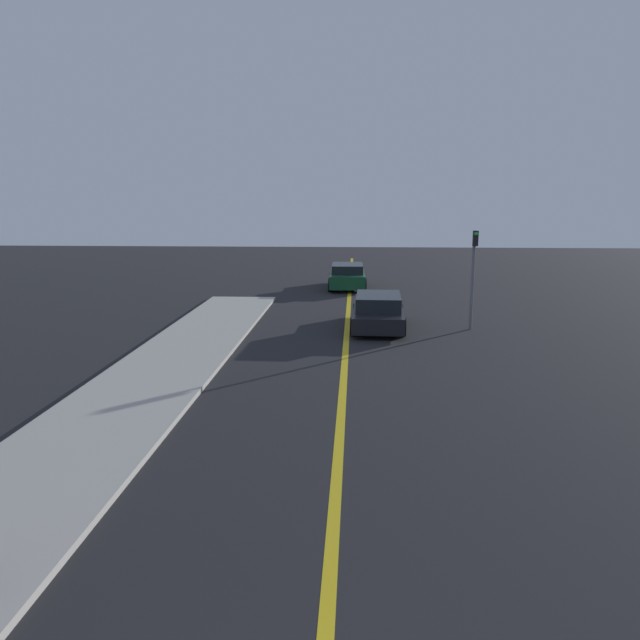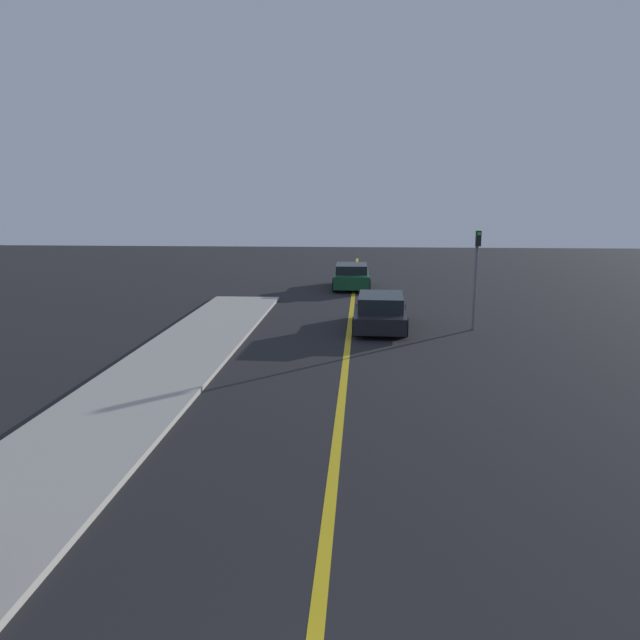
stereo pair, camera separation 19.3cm
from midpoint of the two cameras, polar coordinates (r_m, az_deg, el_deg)
The scene contains 5 objects.
road_center_line at distance 21.38m, azimuth 2.85°, elevation -1.96°, with size 0.20×60.00×0.01m.
sidewalk_left at distance 17.75m, azimuth -14.20°, elevation -4.82°, with size 3.06×26.74×0.13m.
car_near_right_lane at distance 23.54m, azimuth 5.79°, elevation 0.76°, with size 2.08×4.70×1.30m.
car_ahead_center at distance 34.02m, azimuth 3.06°, elevation 4.03°, with size 2.04×4.58×1.33m.
traffic_light at distance 23.55m, azimuth 14.33°, elevation 4.54°, with size 0.18×0.40×3.67m.
Camera 2 is at (0.48, -2.82, 4.82)m, focal length 35.00 mm.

